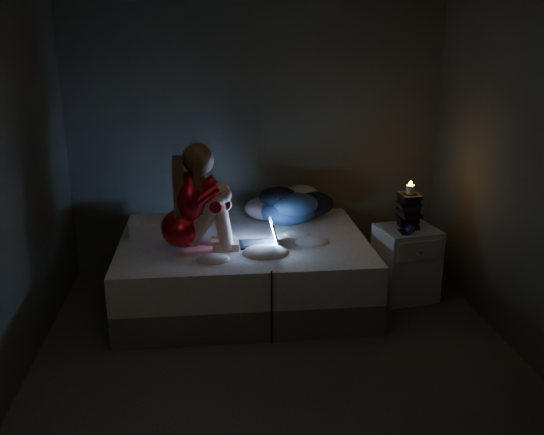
{
  "coord_description": "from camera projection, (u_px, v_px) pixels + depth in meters",
  "views": [
    {
      "loc": [
        -0.46,
        -3.78,
        2.33
      ],
      "look_at": [
        0.05,
        1.0,
        0.8
      ],
      "focal_mm": 39.14,
      "sensor_mm": 36.0,
      "label": 1
    }
  ],
  "objects": [
    {
      "name": "floor",
      "position": [
        280.0,
        364.0,
        4.34
      ],
      "size": [
        3.6,
        3.8,
        0.02
      ],
      "primitive_type": "cube",
      "color": "#2E2C2B",
      "rests_on": "ground"
    },
    {
      "name": "wall_back",
      "position": [
        257.0,
        140.0,
        5.75
      ],
      "size": [
        3.6,
        0.02,
        2.6
      ],
      "primitive_type": "cube",
      "color": "#393B37",
      "rests_on": "ground"
    },
    {
      "name": "wall_front",
      "position": [
        344.0,
        329.0,
        2.13
      ],
      "size": [
        3.6,
        0.02,
        2.6
      ],
      "primitive_type": "cube",
      "color": "#393B37",
      "rests_on": "ground"
    },
    {
      "name": "wall_right",
      "position": [
        538.0,
        184.0,
        4.13
      ],
      "size": [
        0.02,
        3.8,
        2.6
      ],
      "primitive_type": "cube",
      "color": "#393B37",
      "rests_on": "ground"
    },
    {
      "name": "bed",
      "position": [
        244.0,
        269.0,
        5.27
      ],
      "size": [
        2.13,
        1.6,
        0.59
      ],
      "primitive_type": null,
      "color": "#B3ADA2",
      "rests_on": "ground"
    },
    {
      "name": "pillow",
      "position": [
        157.0,
        226.0,
        5.3
      ],
      "size": [
        0.46,
        0.33,
        0.13
      ],
      "primitive_type": "cube",
      "color": "white",
      "rests_on": "bed"
    },
    {
      "name": "woman",
      "position": [
        182.0,
        198.0,
        4.78
      ],
      "size": [
        0.57,
        0.39,
        0.89
      ],
      "primitive_type": null,
      "rotation": [
        0.0,
        0.0,
        0.06
      ],
      "color": "maroon",
      "rests_on": "bed"
    },
    {
      "name": "laptop",
      "position": [
        258.0,
        232.0,
        4.98
      ],
      "size": [
        0.33,
        0.23,
        0.23
      ],
      "primitive_type": null,
      "rotation": [
        0.0,
        0.0,
        0.02
      ],
      "color": "black",
      "rests_on": "bed"
    },
    {
      "name": "clothes_pile",
      "position": [
        288.0,
        203.0,
        5.59
      ],
      "size": [
        0.61,
        0.5,
        0.36
      ],
      "primitive_type": null,
      "rotation": [
        0.0,
        0.0,
        0.03
      ],
      "color": "navy",
      "rests_on": "bed"
    },
    {
      "name": "nightstand",
      "position": [
        406.0,
        263.0,
        5.32
      ],
      "size": [
        0.56,
        0.52,
        0.66
      ],
      "primitive_type": "cube",
      "rotation": [
        0.0,
        0.0,
        0.18
      ],
      "color": "silver",
      "rests_on": "ground"
    },
    {
      "name": "book_stack",
      "position": [
        409.0,
        211.0,
        5.22
      ],
      "size": [
        0.19,
        0.25,
        0.29
      ],
      "primitive_type": null,
      "color": "black",
      "rests_on": "nightstand"
    },
    {
      "name": "candle",
      "position": [
        410.0,
        191.0,
        5.16
      ],
      "size": [
        0.07,
        0.07,
        0.08
      ],
      "primitive_type": "cylinder",
      "color": "beige",
      "rests_on": "book_stack"
    },
    {
      "name": "phone",
      "position": [
        401.0,
        231.0,
        5.12
      ],
      "size": [
        0.09,
        0.15,
        0.01
      ],
      "primitive_type": "cube",
      "rotation": [
        0.0,
        0.0,
        -0.18
      ],
      "color": "black",
      "rests_on": "nightstand"
    },
    {
      "name": "blue_orb",
      "position": [
        407.0,
        229.0,
        5.08
      ],
      "size": [
        0.08,
        0.08,
        0.08
      ],
      "primitive_type": "sphere",
      "color": "navy",
      "rests_on": "nightstand"
    }
  ]
}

